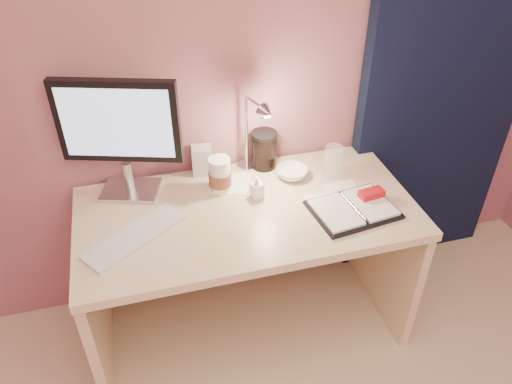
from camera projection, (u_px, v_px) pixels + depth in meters
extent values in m
plane|color=#A45F6E|center=(223.00, 56.00, 2.04)|extent=(3.50, 0.00, 3.50)
cube|color=black|center=(449.00, 69.00, 2.31)|extent=(0.85, 0.08, 2.20)
cube|color=beige|center=(247.00, 213.00, 2.08)|extent=(1.40, 0.70, 0.04)
cube|color=beige|center=(96.00, 305.00, 2.15)|extent=(0.04, 0.66, 0.69)
cube|color=beige|center=(382.00, 248.00, 2.44)|extent=(0.04, 0.66, 0.69)
cube|color=beige|center=(232.00, 221.00, 2.52)|extent=(1.32, 0.03, 0.55)
cube|color=silver|center=(131.00, 190.00, 2.16)|extent=(0.28, 0.24, 0.02)
cylinder|color=silver|center=(129.00, 176.00, 2.12)|extent=(0.04, 0.04, 0.13)
cube|color=black|center=(118.00, 120.00, 1.96)|extent=(0.48, 0.19, 0.35)
cube|color=#A8BFE4|center=(121.00, 124.00, 1.94)|extent=(0.42, 0.14, 0.29)
cube|color=silver|center=(136.00, 236.00, 1.92)|extent=(0.42, 0.34, 0.02)
cube|color=black|center=(353.00, 210.00, 2.05)|extent=(0.37, 0.29, 0.01)
cube|color=white|center=(336.00, 212.00, 2.02)|extent=(0.17, 0.24, 0.01)
cube|color=white|center=(370.00, 203.00, 2.07)|extent=(0.17, 0.24, 0.01)
cube|color=red|center=(371.00, 194.00, 2.09)|extent=(0.11, 0.07, 0.03)
cube|color=white|center=(329.00, 205.00, 2.09)|extent=(0.17, 0.17, 0.00)
cube|color=white|center=(344.00, 191.00, 2.17)|extent=(0.15, 0.15, 0.00)
cube|color=white|center=(230.00, 183.00, 2.21)|extent=(0.22, 0.22, 0.00)
cylinder|color=white|center=(220.00, 176.00, 2.13)|extent=(0.09, 0.09, 0.14)
cylinder|color=brown|center=(220.00, 178.00, 2.14)|extent=(0.10, 0.10, 0.06)
cylinder|color=white|center=(219.00, 161.00, 2.09)|extent=(0.10, 0.10, 0.01)
cylinder|color=white|center=(333.00, 162.00, 2.22)|extent=(0.08, 0.08, 0.15)
imported|color=white|center=(292.00, 173.00, 2.24)|extent=(0.18, 0.18, 0.04)
imported|color=white|center=(257.00, 187.00, 2.10)|extent=(0.06, 0.06, 0.10)
cylinder|color=black|center=(264.00, 151.00, 2.28)|extent=(0.11, 0.11, 0.16)
cube|color=silver|center=(202.00, 160.00, 2.24)|extent=(0.10, 0.08, 0.14)
cylinder|color=silver|center=(247.00, 166.00, 2.31)|extent=(0.09, 0.09, 0.01)
cylinder|color=silver|center=(246.00, 133.00, 2.21)|extent=(0.01, 0.01, 0.34)
cone|color=silver|center=(243.00, 117.00, 1.99)|extent=(0.08, 0.08, 0.07)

